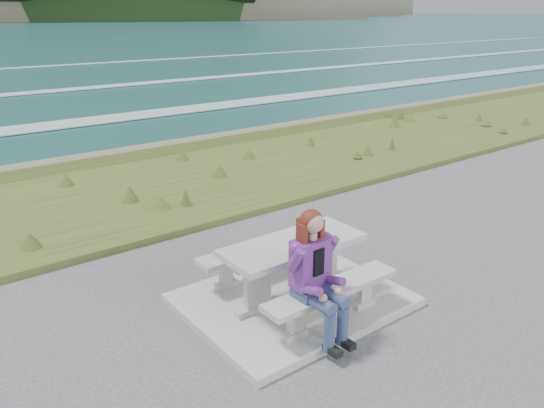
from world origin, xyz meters
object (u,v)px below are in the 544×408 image
Objects in this scene: bench_landward at (332,294)px; bench_seaward at (260,252)px; picnic_table at (293,254)px; seated_woman at (320,293)px.

bench_landward is 1.00× the size of bench_seaward.
bench_landward is at bearing -90.00° from picnic_table.
seated_woman is (-0.32, -0.84, -0.05)m from picnic_table.
bench_seaward is at bearing 76.77° from seated_woman.
seated_woman is (-0.32, -1.54, 0.18)m from bench_seaward.
seated_woman reaches higher than bench_landward.
bench_landward is 1.25× the size of seated_woman.
picnic_table reaches higher than bench_landward.
picnic_table is 0.74m from bench_landward.
bench_seaward is at bearing 90.00° from bench_landward.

